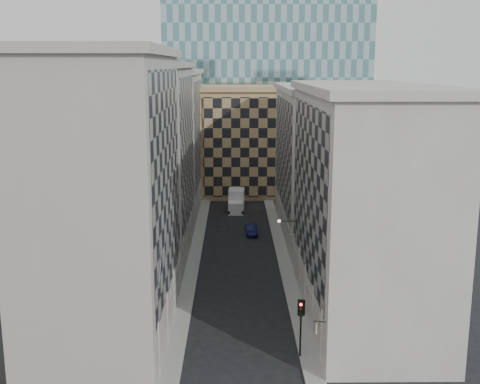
{
  "coord_description": "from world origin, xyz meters",
  "views": [
    {
      "loc": [
        -0.6,
        -37.24,
        22.3
      ],
      "look_at": [
        -0.05,
        12.56,
        11.76
      ],
      "focal_mm": 45.0,
      "sensor_mm": 36.0,
      "label": 1
    }
  ],
  "objects": [
    {
      "name": "church_tower",
      "position": [
        0.0,
        82.0,
        26.95
      ],
      "size": [
        7.2,
        7.2,
        51.5
      ],
      "color": "#2F2824",
      "rests_on": "ground"
    },
    {
      "name": "bracket_lamp",
      "position": [
        4.38,
        24.0,
        6.2
      ],
      "size": [
        1.98,
        0.36,
        0.36
      ],
      "color": "black",
      "rests_on": "ground"
    },
    {
      "name": "bldg_left_a",
      "position": [
        -10.88,
        11.0,
        11.82
      ],
      "size": [
        10.8,
        22.8,
        23.7
      ],
      "color": "#A19B91",
      "rests_on": "ground"
    },
    {
      "name": "traffic_light",
      "position": [
        4.55,
        5.82,
        3.42
      ],
      "size": [
        0.57,
        0.53,
        4.56
      ],
      "rotation": [
        0.0,
        0.0,
        -0.21
      ],
      "color": "black",
      "rests_on": "sidewalk_east"
    },
    {
      "name": "bldg_left_b",
      "position": [
        -10.88,
        33.0,
        11.32
      ],
      "size": [
        10.8,
        22.8,
        22.7
      ],
      "color": "gray",
      "rests_on": "ground"
    },
    {
      "name": "shop_sign",
      "position": [
        5.41,
        3.0,
        3.83
      ],
      "size": [
        0.87,
        0.77,
        0.86
      ],
      "rotation": [
        0.0,
        0.0,
        -0.26
      ],
      "color": "black",
      "rests_on": "ground"
    },
    {
      "name": "dark_car",
      "position": [
        1.78,
        40.55,
        0.68
      ],
      "size": [
        1.63,
        4.17,
        1.35
      ],
      "primitive_type": "imported",
      "rotation": [
        0.0,
        0.0,
        0.05
      ],
      "color": "#10133B",
      "rests_on": "ground"
    },
    {
      "name": "bldg_right_b",
      "position": [
        10.89,
        42.0,
        9.85
      ],
      "size": [
        10.8,
        28.8,
        19.7
      ],
      "color": "#A9A49B",
      "rests_on": "ground"
    },
    {
      "name": "flagpoles_left",
      "position": [
        -5.9,
        6.0,
        8.0
      ],
      "size": [
        0.1,
        6.33,
        2.33
      ],
      "color": "gray",
      "rests_on": "ground"
    },
    {
      "name": "sidewalk_west",
      "position": [
        -5.25,
        30.0,
        0.07
      ],
      "size": [
        1.5,
        100.0,
        0.15
      ],
      "primitive_type": "cube",
      "color": "gray",
      "rests_on": "ground"
    },
    {
      "name": "bldg_left_c",
      "position": [
        -10.88,
        55.0,
        10.83
      ],
      "size": [
        10.8,
        22.8,
        21.7
      ],
      "color": "#A19B91",
      "rests_on": "ground"
    },
    {
      "name": "sidewalk_east",
      "position": [
        5.25,
        30.0,
        0.07
      ],
      "size": [
        1.5,
        100.0,
        0.15
      ],
      "primitive_type": "cube",
      "color": "gray",
      "rests_on": "ground"
    },
    {
      "name": "bldg_right_a",
      "position": [
        10.88,
        15.0,
        10.32
      ],
      "size": [
        10.8,
        26.8,
        20.7
      ],
      "color": "#A9A49B",
      "rests_on": "ground"
    },
    {
      "name": "box_truck",
      "position": [
        -0.18,
        54.01,
        1.42
      ],
      "size": [
        2.61,
        6.01,
        3.25
      ],
      "rotation": [
        0.0,
        0.0,
        -0.03
      ],
      "color": "white",
      "rests_on": "ground"
    },
    {
      "name": "tan_block",
      "position": [
        2.0,
        67.9,
        9.44
      ],
      "size": [
        16.8,
        14.8,
        18.8
      ],
      "color": "tan",
      "rests_on": "ground"
    }
  ]
}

